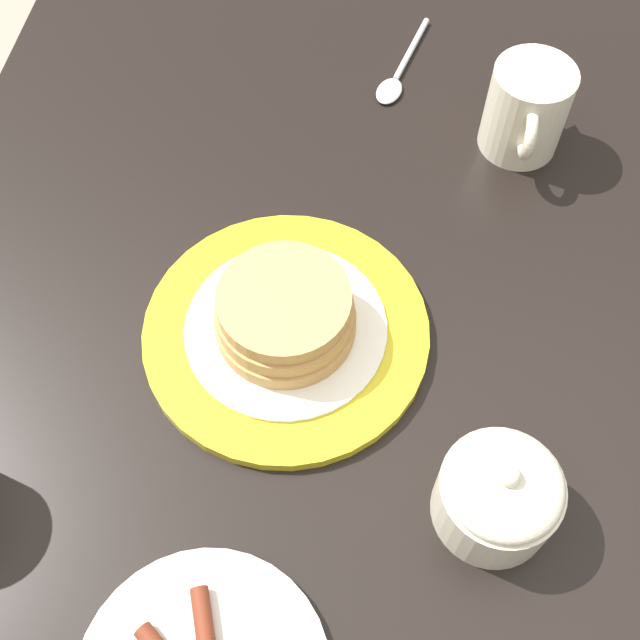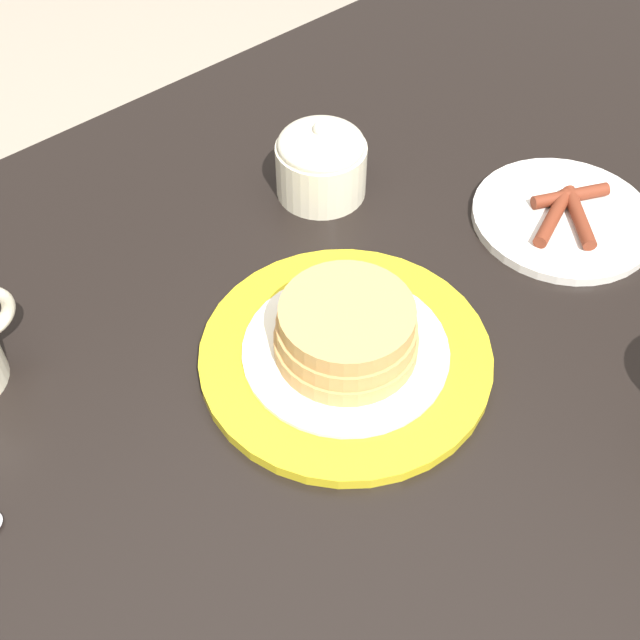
# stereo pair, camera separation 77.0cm
# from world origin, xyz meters

# --- Properties ---
(ground_plane) EXTENTS (8.00, 8.00, 0.00)m
(ground_plane) POSITION_xyz_m (0.00, 0.00, 0.00)
(ground_plane) COLOR gray
(dining_table) EXTENTS (1.48, 0.84, 0.75)m
(dining_table) POSITION_xyz_m (0.00, 0.00, 0.63)
(dining_table) COLOR black
(dining_table) RESTS_ON ground_plane
(pancake_plate) EXTENTS (0.26, 0.26, 0.07)m
(pancake_plate) POSITION_xyz_m (-0.04, -0.05, 0.78)
(pancake_plate) COLOR gold
(pancake_plate) RESTS_ON dining_table
(side_plate_bacon) EXTENTS (0.19, 0.19, 0.02)m
(side_plate_bacon) POSITION_xyz_m (0.25, -0.06, 0.76)
(side_plate_bacon) COLOR silver
(side_plate_bacon) RESTS_ON dining_table
(sugar_bowl) EXTENTS (0.10, 0.10, 0.09)m
(sugar_bowl) POSITION_xyz_m (0.10, 0.14, 0.79)
(sugar_bowl) COLOR beige
(sugar_bowl) RESTS_ON dining_table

